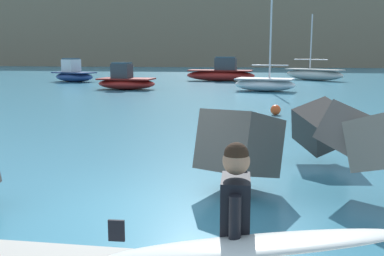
# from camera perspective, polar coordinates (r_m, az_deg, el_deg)

# --- Properties ---
(ground_plane) EXTENTS (400.00, 400.00, 0.00)m
(ground_plane) POSITION_cam_1_polar(r_m,az_deg,el_deg) (7.68, -7.83, -10.79)
(ground_plane) COLOR teal
(breakwater_jetty) EXTENTS (31.15, 6.93, 2.38)m
(breakwater_jetty) POSITION_cam_1_polar(r_m,az_deg,el_deg) (8.39, 11.62, -1.63)
(breakwater_jetty) COLOR #605B56
(breakwater_jetty) RESTS_ON ground
(surfer_with_board) EXTENTS (2.10, 1.18, 1.78)m
(surfer_with_board) POSITION_cam_1_polar(r_m,az_deg,el_deg) (3.47, 6.06, -14.22)
(surfer_with_board) COLOR black
(surfer_with_board) RESTS_ON walkway_path
(boat_near_left) EXTENTS (4.52, 3.00, 6.40)m
(boat_near_left) POSITION_cam_1_polar(r_m,az_deg,el_deg) (31.08, 9.30, 5.61)
(boat_near_left) COLOR white
(boat_near_left) RESTS_ON ground
(boat_near_centre) EXTENTS (4.33, 2.40, 1.94)m
(boat_near_centre) POSITION_cam_1_polar(r_m,az_deg,el_deg) (32.47, -8.50, 5.98)
(boat_near_centre) COLOR maroon
(boat_near_centre) RESTS_ON ground
(boat_near_right) EXTENTS (4.52, 3.46, 2.12)m
(boat_near_right) POSITION_cam_1_polar(r_m,az_deg,el_deg) (41.75, -14.92, 6.65)
(boat_near_right) COLOR navy
(boat_near_right) RESTS_ON ground
(boat_mid_left) EXTENTS (6.48, 2.46, 2.24)m
(boat_mid_left) POSITION_cam_1_polar(r_m,az_deg,el_deg) (41.38, 3.76, 7.01)
(boat_mid_left) COLOR maroon
(boat_mid_left) RESTS_ON ground
(boat_mid_centre) EXTENTS (5.77, 5.21, 6.14)m
(boat_mid_centre) POSITION_cam_1_polar(r_m,az_deg,el_deg) (43.95, 15.34, 6.67)
(boat_mid_centre) COLOR beige
(boat_mid_centre) RESTS_ON ground
(mooring_buoy_inner) EXTENTS (0.44, 0.44, 0.44)m
(mooring_buoy_inner) POSITION_cam_1_polar(r_m,az_deg,el_deg) (36.32, 7.72, 5.78)
(mooring_buoy_inner) COLOR #E54C1E
(mooring_buoy_inner) RESTS_ON ground
(mooring_buoy_middle) EXTENTS (0.44, 0.44, 0.44)m
(mooring_buoy_middle) POSITION_cam_1_polar(r_m,az_deg,el_deg) (19.43, 10.66, 2.30)
(mooring_buoy_middle) COLOR #E54C1E
(mooring_buoy_middle) RESTS_ON ground
(headland_bluff) EXTENTS (109.77, 32.58, 16.18)m
(headland_bluff) POSITION_cam_1_polar(r_m,az_deg,el_deg) (95.23, 0.32, 13.02)
(headland_bluff) COLOR #847056
(headland_bluff) RESTS_ON ground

